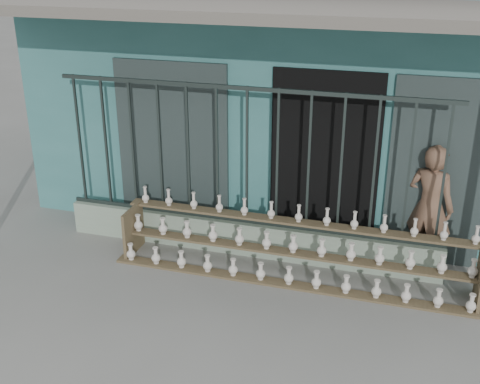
# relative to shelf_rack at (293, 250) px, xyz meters

# --- Properties ---
(ground) EXTENTS (60.00, 60.00, 0.00)m
(ground) POSITION_rel_shelf_rack_xyz_m (-0.71, -0.88, -0.36)
(ground) COLOR slate
(workshop_building) EXTENTS (7.40, 6.60, 3.21)m
(workshop_building) POSITION_rel_shelf_rack_xyz_m (-0.71, 3.35, 1.26)
(workshop_building) COLOR #346F6D
(workshop_building) RESTS_ON ground
(parapet_wall) EXTENTS (5.00, 0.20, 0.45)m
(parapet_wall) POSITION_rel_shelf_rack_xyz_m (-0.71, 0.42, -0.14)
(parapet_wall) COLOR gray
(parapet_wall) RESTS_ON ground
(security_fence) EXTENTS (5.00, 0.04, 1.80)m
(security_fence) POSITION_rel_shelf_rack_xyz_m (-0.71, 0.42, 0.99)
(security_fence) COLOR #283330
(security_fence) RESTS_ON parapet_wall
(shelf_rack) EXTENTS (4.50, 0.68, 0.85)m
(shelf_rack) POSITION_rel_shelf_rack_xyz_m (0.00, 0.00, 0.00)
(shelf_rack) COLOR brown
(shelf_rack) RESTS_ON ground
(elderly_woman) EXTENTS (0.69, 0.58, 1.61)m
(elderly_woman) POSITION_rel_shelf_rack_xyz_m (1.54, 0.77, 0.44)
(elderly_woman) COLOR brown
(elderly_woman) RESTS_ON ground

